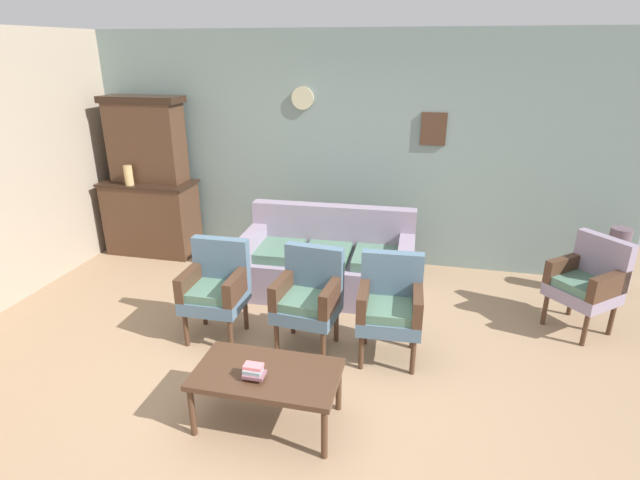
# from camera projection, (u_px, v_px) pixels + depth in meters

# --- Properties ---
(ground_plane) EXTENTS (7.68, 7.68, 0.00)m
(ground_plane) POSITION_uv_depth(u_px,v_px,m) (295.00, 383.00, 3.97)
(ground_plane) COLOR #997A5B
(wall_back_with_decor) EXTENTS (6.40, 0.09, 2.70)m
(wall_back_with_decor) POSITION_uv_depth(u_px,v_px,m) (354.00, 151.00, 5.88)
(wall_back_with_decor) COLOR gray
(wall_back_with_decor) RESTS_ON ground
(side_cabinet) EXTENTS (1.16, 0.55, 0.93)m
(side_cabinet) POSITION_uv_depth(u_px,v_px,m) (152.00, 217.00, 6.38)
(side_cabinet) COLOR #472D1E
(side_cabinet) RESTS_ON ground
(cabinet_upper_hutch) EXTENTS (0.99, 0.38, 1.03)m
(cabinet_upper_hutch) POSITION_uv_depth(u_px,v_px,m) (146.00, 139.00, 6.10)
(cabinet_upper_hutch) COLOR #472D1E
(cabinet_upper_hutch) RESTS_ON side_cabinet
(vase_on_cabinet) EXTENTS (0.10, 0.10, 0.24)m
(vase_on_cabinet) POSITION_uv_depth(u_px,v_px,m) (129.00, 175.00, 6.03)
(vase_on_cabinet) COLOR tan
(vase_on_cabinet) RESTS_ON side_cabinet
(floral_couch) EXTENTS (1.82, 0.86, 0.90)m
(floral_couch) POSITION_uv_depth(u_px,v_px,m) (328.00, 264.00, 5.35)
(floral_couch) COLOR gray
(floral_couch) RESTS_ON ground
(armchair_by_doorway) EXTENTS (0.53, 0.50, 0.90)m
(armchair_by_doorway) POSITION_uv_depth(u_px,v_px,m) (216.00, 286.00, 4.47)
(armchair_by_doorway) COLOR slate
(armchair_by_doorway) RESTS_ON ground
(armchair_near_couch_end) EXTENTS (0.56, 0.54, 0.90)m
(armchair_near_couch_end) POSITION_uv_depth(u_px,v_px,m) (309.00, 295.00, 4.30)
(armchair_near_couch_end) COLOR slate
(armchair_near_couch_end) RESTS_ON ground
(armchair_row_middle) EXTENTS (0.55, 0.52, 0.90)m
(armchair_row_middle) POSITION_uv_depth(u_px,v_px,m) (390.00, 304.00, 4.16)
(armchair_row_middle) COLOR slate
(armchair_row_middle) RESTS_ON ground
(wingback_chair_by_fireplace) EXTENTS (0.71, 0.71, 0.90)m
(wingback_chair_by_fireplace) POSITION_uv_depth(u_px,v_px,m) (588.00, 280.00, 4.57)
(wingback_chair_by_fireplace) COLOR gray
(wingback_chair_by_fireplace) RESTS_ON ground
(coffee_table) EXTENTS (1.00, 0.56, 0.42)m
(coffee_table) POSITION_uv_depth(u_px,v_px,m) (267.00, 377.00, 3.43)
(coffee_table) COLOR #472D1E
(coffee_table) RESTS_ON ground
(book_stack_on_table) EXTENTS (0.16, 0.13, 0.10)m
(book_stack_on_table) POSITION_uv_depth(u_px,v_px,m) (254.00, 372.00, 3.34)
(book_stack_on_table) COLOR #E3706E
(book_stack_on_table) RESTS_ON coffee_table
(floor_vase_by_wall) EXTENTS (0.20, 0.20, 0.79)m
(floor_vase_by_wall) POSITION_uv_depth(u_px,v_px,m) (614.00, 264.00, 5.19)
(floor_vase_by_wall) COLOR #5D4A54
(floor_vase_by_wall) RESTS_ON ground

